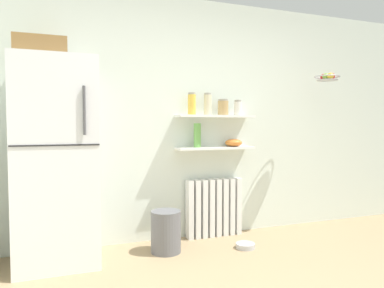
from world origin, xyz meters
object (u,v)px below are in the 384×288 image
Objects in this scene: storage_jar_1 at (208,104)px; storage_jar_3 at (238,108)px; radiator at (214,208)px; shelf_bowl at (234,143)px; vase at (197,135)px; pet_food_bowl at (245,246)px; hanging_fruit_basket at (328,77)px; storage_jar_0 at (192,104)px; storage_jar_2 at (223,107)px; refrigerator at (56,158)px; trash_bin at (166,232)px.

storage_jar_3 is (0.37, 0.00, -0.03)m from storage_jar_1.
shelf_bowl is (0.22, -0.03, 0.72)m from radiator.
pet_food_bowl is at bearing -52.30° from vase.
storage_jar_3 is 0.60× the size of hanging_fruit_basket.
vase reaches higher than radiator.
storage_jar_0 is (-0.27, -0.03, 1.14)m from radiator.
hanging_fruit_basket is (1.13, 0.18, 1.76)m from pet_food_bowl.
storage_jar_2 reaches higher than shelf_bowl.
radiator is at bearing 161.84° from storage_jar_2.
refrigerator is 10.23× the size of pet_food_bowl.
vase is at bearing 32.93° from trash_bin.
vase is at bearing -171.93° from radiator.
storage_jar_3 is at bearing 164.77° from hanging_fruit_basket.
shelf_bowl is 1.31m from hanging_fruit_basket.
storage_jar_0 is 0.55m from storage_jar_3.
pet_food_bowl is at bearing -47.60° from storage_jar_0.
hanging_fruit_basket is at bearing -10.37° from vase.
storage_jar_2 is (0.37, 0.00, -0.03)m from storage_jar_0.
storage_jar_2 is 1.26m from hanging_fruit_basket.
storage_jar_1 is 1.36× the size of storage_jar_2.
radiator is 1.15m from storage_jar_1.
storage_jar_2 is at bearing 180.00° from storage_jar_3.
storage_jar_0 is 0.83× the size of hanging_fruit_basket.
refrigerator is at bearing -171.73° from vase.
storage_jar_0 reaches higher than radiator.
trash_bin is (0.98, -0.08, -0.74)m from refrigerator.
storage_jar_2 is 1.03× the size of storage_jar_3.
storage_jar_1 reaches higher than storage_jar_3.
storage_jar_0 is 1.22× the size of pet_food_bowl.
radiator is at bearing 173.76° from storage_jar_3.
refrigerator reaches higher than shelf_bowl.
vase is at bearing 8.27° from refrigerator.
radiator is 2.47× the size of vase.
refrigerator reaches higher than storage_jar_2.
storage_jar_2 is at bearing -18.16° from radiator.
trash_bin is at bearing -142.86° from storage_jar_0.
trash_bin is 2.48m from hanging_fruit_basket.
storage_jar_0 is 0.91× the size of vase.
storage_jar_0 reaches higher than shelf_bowl.
storage_jar_1 is 1.39× the size of storage_jar_3.
vase is at bearing 180.00° from storage_jar_2.
storage_jar_2 is 0.43× the size of trash_bin.
storage_jar_3 is 1.48m from pet_food_bowl.
radiator is at bearing 18.16° from storage_jar_1.
storage_jar_1 reaches higher than storage_jar_2.
trash_bin is (-0.92, -0.28, -1.23)m from storage_jar_3.
storage_jar_0 is 1.34m from trash_bin.
storage_jar_0 is 1.24× the size of shelf_bowl.
storage_jar_0 is at bearing 180.00° from storage_jar_3.
hanging_fruit_basket is (1.05, -0.27, 0.74)m from shelf_bowl.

